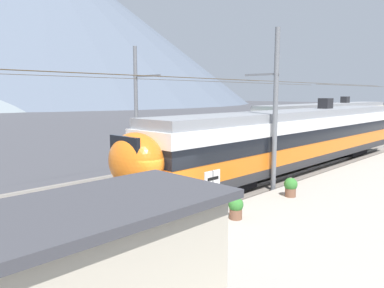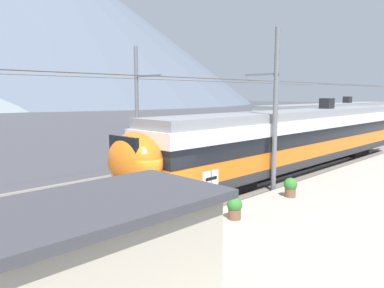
% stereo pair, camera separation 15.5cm
% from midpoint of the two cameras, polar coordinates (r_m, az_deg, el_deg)
% --- Properties ---
extents(ground_plane, '(400.00, 400.00, 0.00)m').
position_cam_midpoint_polar(ground_plane, '(14.36, -3.42, -11.98)').
color(ground_plane, '#424247').
extents(platform_slab, '(120.00, 8.46, 0.33)m').
position_cam_midpoint_polar(platform_slab, '(11.27, 14.88, -17.05)').
color(platform_slab, '#A39E93').
rests_on(platform_slab, ground).
extents(track_near, '(120.00, 3.00, 0.28)m').
position_cam_midpoint_polar(track_near, '(15.19, -6.42, -10.62)').
color(track_near, slate).
rests_on(track_near, ground).
extents(track_far, '(120.00, 3.00, 0.28)m').
position_cam_midpoint_polar(track_far, '(19.74, -16.72, -6.58)').
color(track_far, slate).
rests_on(track_far, ground).
extents(train_near_platform, '(25.31, 2.87, 4.27)m').
position_cam_midpoint_polar(train_near_platform, '(23.31, 15.72, 1.01)').
color(train_near_platform, '#2D2D30').
rests_on(train_near_platform, track_near).
extents(train_far_track, '(26.36, 2.85, 4.27)m').
position_cam_midpoint_polar(train_far_track, '(40.88, 20.53, 3.60)').
color(train_far_track, '#2D2D30').
rests_on(train_far_track, track_far).
extents(catenary_mast_mid, '(38.01, 1.96, 7.93)m').
position_cam_midpoint_polar(catenary_mast_mid, '(18.24, 12.73, 5.25)').
color(catenary_mast_mid, slate).
rests_on(catenary_mast_mid, ground).
extents(catenary_mast_far_side, '(38.01, 2.57, 7.81)m').
position_cam_midpoint_polar(catenary_mast_far_side, '(23.83, -8.11, 5.87)').
color(catenary_mast_far_side, slate).
rests_on(catenary_mast_far_side, ground).
extents(platform_sign, '(0.70, 0.08, 2.07)m').
position_cam_midpoint_polar(platform_sign, '(11.99, 3.25, -6.72)').
color(platform_sign, '#59595B').
rests_on(platform_sign, platform_slab).
extents(passenger_walking, '(0.53, 0.22, 1.69)m').
position_cam_midpoint_polar(passenger_walking, '(9.61, -18.49, -14.47)').
color(passenger_walking, '#383842').
rests_on(passenger_walking, platform_slab).
extents(handbag_beside_passenger, '(0.32, 0.18, 0.40)m').
position_cam_midpoint_polar(handbag_beside_passenger, '(10.12, -15.31, -18.13)').
color(handbag_beside_passenger, maroon).
rests_on(handbag_beside_passenger, platform_slab).
extents(potted_plant_platform_edge, '(0.55, 0.55, 0.81)m').
position_cam_midpoint_polar(potted_plant_platform_edge, '(13.63, 6.93, -9.66)').
color(potted_plant_platform_edge, brown).
rests_on(potted_plant_platform_edge, platform_slab).
extents(potted_plant_by_shelter, '(0.59, 0.59, 0.85)m').
position_cam_midpoint_polar(potted_plant_by_shelter, '(16.93, 15.22, -6.33)').
color(potted_plant_by_shelter, brown).
rests_on(potted_plant_by_shelter, platform_slab).
extents(mountain_right_ridge, '(218.58, 218.58, 84.31)m').
position_cam_midpoint_polar(mountain_right_ridge, '(218.55, -22.00, 17.05)').
color(mountain_right_ridge, '#515B6B').
rests_on(mountain_right_ridge, ground).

